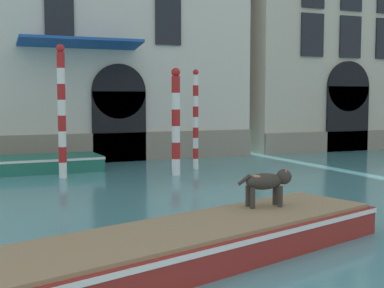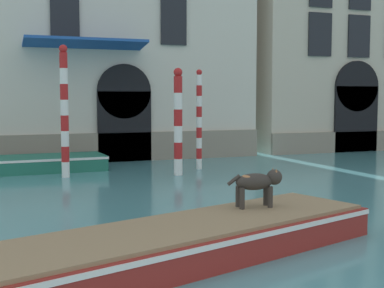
{
  "view_description": "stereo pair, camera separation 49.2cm",
  "coord_description": "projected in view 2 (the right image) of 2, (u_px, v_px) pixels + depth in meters",
  "views": [
    {
      "loc": [
        -2.79,
        -1.98,
        2.51
      ],
      "look_at": [
        2.87,
        11.88,
        1.2
      ],
      "focal_mm": 50.0,
      "sensor_mm": 36.0,
      "label": 1
    },
    {
      "loc": [
        -2.33,
        -2.16,
        2.51
      ],
      "look_at": [
        2.87,
        11.88,
        1.2
      ],
      "focal_mm": 50.0,
      "sensor_mm": 36.0,
      "label": 2
    }
  ],
  "objects": [
    {
      "name": "palazzo_right",
      "position": [
        356.0,
        6.0,
        27.72
      ],
      "size": [
        13.01,
        6.13,
        14.49
      ],
      "color": "#BCB29E",
      "rests_on": "ground_plane"
    },
    {
      "name": "dog_on_deck",
      "position": [
        258.0,
        182.0,
        9.51
      ],
      "size": [
        1.03,
        0.37,
        0.69
      ],
      "rotation": [
        0.0,
        0.0,
        -0.1
      ],
      "color": "#332D28",
      "rests_on": "boat_foreground"
    },
    {
      "name": "mooring_pole_1",
      "position": [
        178.0,
        121.0,
        17.15
      ],
      "size": [
        0.28,
        0.28,
        3.45
      ],
      "color": "white",
      "rests_on": "ground_plane"
    },
    {
      "name": "mooring_pole_0",
      "position": [
        199.0,
        119.0,
        18.61
      ],
      "size": [
        0.2,
        0.2,
        3.48
      ],
      "color": "white",
      "rests_on": "ground_plane"
    },
    {
      "name": "mooring_pole_2",
      "position": [
        64.0,
        111.0,
        16.65
      ],
      "size": [
        0.26,
        0.26,
        4.13
      ],
      "color": "white",
      "rests_on": "ground_plane"
    },
    {
      "name": "boat_moored_near_palazzo",
      "position": [
        17.0,
        164.0,
        17.91
      ],
      "size": [
        5.89,
        2.04,
        0.52
      ],
      "rotation": [
        0.0,
        0.0,
        0.04
      ],
      "color": "#1E6651",
      "rests_on": "ground_plane"
    },
    {
      "name": "boat_foreground",
      "position": [
        166.0,
        245.0,
        8.03
      ],
      "size": [
        8.0,
        4.14,
        0.55
      ],
      "rotation": [
        0.0,
        0.0,
        0.32
      ],
      "color": "maroon",
      "rests_on": "ground_plane"
    }
  ]
}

